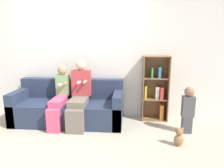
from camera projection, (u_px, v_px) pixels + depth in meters
ground_plane at (69, 133)px, 3.50m from camera, size 14.00×14.00×0.00m
back_wall at (79, 56)px, 4.15m from camera, size 10.00×0.06×2.55m
couch at (69, 107)px, 3.94m from camera, size 2.10×0.82×0.82m
adult_seated at (79, 93)px, 3.73m from camera, size 0.36×0.74×1.23m
child_seated at (59, 96)px, 3.75m from camera, size 0.27×0.75×1.11m
toddler_standing at (188, 109)px, 3.42m from camera, size 0.20×0.16×0.82m
bookshelf at (156, 91)px, 4.02m from camera, size 0.51×0.30×1.29m
teddy_bear at (179, 137)px, 3.04m from camera, size 0.15×0.12×0.30m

